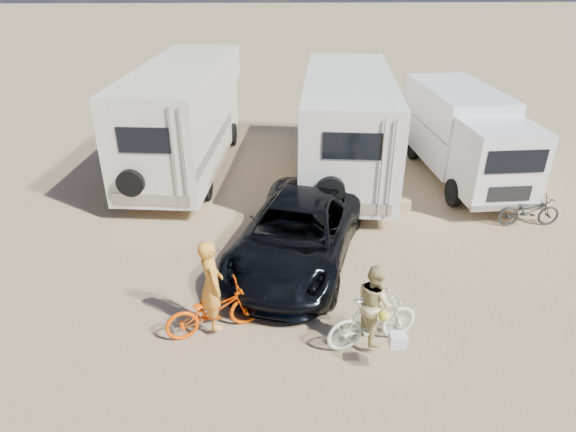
{
  "coord_description": "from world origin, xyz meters",
  "views": [
    {
      "loc": [
        -1.81,
        -8.35,
        6.54
      ],
      "look_at": [
        -1.53,
        1.53,
        1.3
      ],
      "focal_mm": 31.16,
      "sensor_mm": 36.0,
      "label": 1
    }
  ],
  "objects_px": {
    "rv_main": "(347,129)",
    "rider_man": "(212,292)",
    "rv_left": "(185,119)",
    "rider_woman": "(374,310)",
    "box_truck": "(465,138)",
    "bike_man": "(214,310)",
    "bike_parked": "(529,211)",
    "bike_woman": "(373,320)",
    "dark_suv": "(298,233)",
    "cooler": "(292,255)",
    "crate": "(402,204)"
  },
  "relations": [
    {
      "from": "rv_main",
      "to": "rider_man",
      "type": "xyz_separation_m",
      "value": [
        -3.47,
        -7.4,
        -0.71
      ]
    },
    {
      "from": "rv_left",
      "to": "rider_woman",
      "type": "distance_m",
      "value": 10.02
    },
    {
      "from": "box_truck",
      "to": "bike_man",
      "type": "bearing_deg",
      "value": -138.44
    },
    {
      "from": "bike_parked",
      "to": "bike_woman",
      "type": "bearing_deg",
      "value": 130.71
    },
    {
      "from": "bike_man",
      "to": "bike_woman",
      "type": "height_order",
      "value": "bike_woman"
    },
    {
      "from": "dark_suv",
      "to": "bike_man",
      "type": "relative_size",
      "value": 2.85
    },
    {
      "from": "rv_main",
      "to": "dark_suv",
      "type": "relative_size",
      "value": 1.37
    },
    {
      "from": "rv_main",
      "to": "cooler",
      "type": "bearing_deg",
      "value": -104.14
    },
    {
      "from": "dark_suv",
      "to": "rider_man",
      "type": "height_order",
      "value": "rider_man"
    },
    {
      "from": "rv_main",
      "to": "crate",
      "type": "bearing_deg",
      "value": -53.98
    },
    {
      "from": "box_truck",
      "to": "dark_suv",
      "type": "xyz_separation_m",
      "value": [
        -5.46,
        -4.73,
        -0.62
      ]
    },
    {
      "from": "box_truck",
      "to": "rider_man",
      "type": "xyz_separation_m",
      "value": [
        -7.18,
        -7.2,
        -0.45
      ]
    },
    {
      "from": "box_truck",
      "to": "dark_suv",
      "type": "bearing_deg",
      "value": -142.67
    },
    {
      "from": "rv_left",
      "to": "rider_woman",
      "type": "xyz_separation_m",
      "value": [
        4.68,
        -8.81,
        -0.91
      ]
    },
    {
      "from": "bike_parked",
      "to": "rv_left",
      "type": "bearing_deg",
      "value": 64.78
    },
    {
      "from": "rv_left",
      "to": "bike_parked",
      "type": "height_order",
      "value": "rv_left"
    },
    {
      "from": "box_truck",
      "to": "bike_parked",
      "type": "distance_m",
      "value": 3.41
    },
    {
      "from": "bike_man",
      "to": "bike_parked",
      "type": "relative_size",
      "value": 1.14
    },
    {
      "from": "bike_man",
      "to": "rv_main",
      "type": "bearing_deg",
      "value": -45.18
    },
    {
      "from": "dark_suv",
      "to": "bike_parked",
      "type": "bearing_deg",
      "value": 30.91
    },
    {
      "from": "box_truck",
      "to": "bike_woman",
      "type": "xyz_separation_m",
      "value": [
        -4.21,
        -7.65,
        -0.82
      ]
    },
    {
      "from": "rv_main",
      "to": "box_truck",
      "type": "relative_size",
      "value": 1.18
    },
    {
      "from": "rider_woman",
      "to": "dark_suv",
      "type": "bearing_deg",
      "value": 6.0
    },
    {
      "from": "rider_man",
      "to": "rider_woman",
      "type": "distance_m",
      "value": 3.0
    },
    {
      "from": "dark_suv",
      "to": "bike_parked",
      "type": "xyz_separation_m",
      "value": [
        6.26,
        1.55,
        -0.31
      ]
    },
    {
      "from": "bike_man",
      "to": "rider_man",
      "type": "distance_m",
      "value": 0.43
    },
    {
      "from": "bike_man",
      "to": "rider_man",
      "type": "relative_size",
      "value": 1.02
    },
    {
      "from": "rv_left",
      "to": "crate",
      "type": "height_order",
      "value": "rv_left"
    },
    {
      "from": "box_truck",
      "to": "cooler",
      "type": "height_order",
      "value": "box_truck"
    },
    {
      "from": "rv_main",
      "to": "rv_left",
      "type": "xyz_separation_m",
      "value": [
        -5.18,
        0.96,
        0.07
      ]
    },
    {
      "from": "dark_suv",
      "to": "cooler",
      "type": "xyz_separation_m",
      "value": [
        -0.12,
        -0.14,
        -0.53
      ]
    },
    {
      "from": "bike_man",
      "to": "rv_left",
      "type": "bearing_deg",
      "value": -8.51
    },
    {
      "from": "bike_parked",
      "to": "dark_suv",
      "type": "bearing_deg",
      "value": 102.81
    },
    {
      "from": "dark_suv",
      "to": "bike_woman",
      "type": "height_order",
      "value": "dark_suv"
    },
    {
      "from": "bike_woman",
      "to": "crate",
      "type": "distance_m",
      "value": 5.81
    },
    {
      "from": "rv_left",
      "to": "bike_parked",
      "type": "relative_size",
      "value": 4.82
    },
    {
      "from": "bike_woman",
      "to": "cooler",
      "type": "relative_size",
      "value": 3.33
    },
    {
      "from": "dark_suv",
      "to": "bike_woman",
      "type": "relative_size",
      "value": 2.94
    },
    {
      "from": "rider_man",
      "to": "crate",
      "type": "bearing_deg",
      "value": -63.83
    },
    {
      "from": "rider_man",
      "to": "rv_main",
      "type": "bearing_deg",
      "value": -45.18
    },
    {
      "from": "crate",
      "to": "bike_woman",
      "type": "bearing_deg",
      "value": -108.73
    },
    {
      "from": "box_truck",
      "to": "bike_parked",
      "type": "height_order",
      "value": "box_truck"
    },
    {
      "from": "rider_woman",
      "to": "bike_parked",
      "type": "relative_size",
      "value": 0.95
    },
    {
      "from": "bike_man",
      "to": "rider_woman",
      "type": "distance_m",
      "value": 3.01
    },
    {
      "from": "rv_left",
      "to": "rider_woman",
      "type": "relative_size",
      "value": 5.06
    },
    {
      "from": "rider_woman",
      "to": "rv_left",
      "type": "bearing_deg",
      "value": 10.76
    },
    {
      "from": "cooler",
      "to": "box_truck",
      "type": "bearing_deg",
      "value": 63.07
    },
    {
      "from": "box_truck",
      "to": "bike_man",
      "type": "height_order",
      "value": "box_truck"
    },
    {
      "from": "rv_main",
      "to": "rider_woman",
      "type": "xyz_separation_m",
      "value": [
        -0.51,
        -7.85,
        -0.84
      ]
    },
    {
      "from": "rider_woman",
      "to": "cooler",
      "type": "relative_size",
      "value": 2.87
    }
  ]
}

